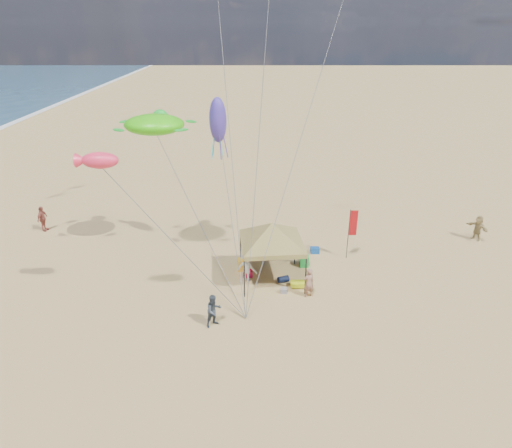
{
  "coord_description": "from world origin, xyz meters",
  "views": [
    {
      "loc": [
        -0.01,
        -17.48,
        13.31
      ],
      "look_at": [
        0.0,
        3.0,
        4.0
      ],
      "focal_mm": 31.29,
      "sensor_mm": 36.0,
      "label": 1
    }
  ],
  "objects_px": {
    "chair_green": "(304,261)",
    "person_near_a": "(309,283)",
    "canopy_tent": "(272,225)",
    "person_near_b": "(214,311)",
    "beach_cart": "(299,284)",
    "feather_flag": "(352,226)",
    "cooler_red": "(248,273)",
    "person_near_c": "(247,267)",
    "person_far_a": "(43,219)",
    "chair_yellow": "(242,265)",
    "person_far_c": "(478,228)",
    "cooler_blue": "(315,250)"
  },
  "relations": [
    {
      "from": "feather_flag",
      "to": "chair_green",
      "type": "bearing_deg",
      "value": -160.53
    },
    {
      "from": "canopy_tent",
      "to": "person_near_a",
      "type": "xyz_separation_m",
      "value": [
        1.9,
        -1.72,
        -2.52
      ]
    },
    {
      "from": "feather_flag",
      "to": "cooler_red",
      "type": "bearing_deg",
      "value": -160.38
    },
    {
      "from": "cooler_red",
      "to": "chair_green",
      "type": "relative_size",
      "value": 0.77
    },
    {
      "from": "canopy_tent",
      "to": "person_near_b",
      "type": "distance_m",
      "value": 5.67
    },
    {
      "from": "chair_green",
      "to": "person_far_a",
      "type": "distance_m",
      "value": 18.33
    },
    {
      "from": "feather_flag",
      "to": "chair_green",
      "type": "distance_m",
      "value": 3.55
    },
    {
      "from": "person_far_c",
      "to": "person_far_a",
      "type": "bearing_deg",
      "value": -122.18
    },
    {
      "from": "chair_green",
      "to": "beach_cart",
      "type": "xyz_separation_m",
      "value": [
        -0.51,
        -2.33,
        -0.15
      ]
    },
    {
      "from": "feather_flag",
      "to": "beach_cart",
      "type": "relative_size",
      "value": 3.59
    },
    {
      "from": "canopy_tent",
      "to": "person_far_c",
      "type": "relative_size",
      "value": 3.85
    },
    {
      "from": "person_far_a",
      "to": "feather_flag",
      "type": "bearing_deg",
      "value": -92.81
    },
    {
      "from": "cooler_red",
      "to": "chair_yellow",
      "type": "distance_m",
      "value": 0.83
    },
    {
      "from": "chair_green",
      "to": "person_near_a",
      "type": "distance_m",
      "value": 3.27
    },
    {
      "from": "beach_cart",
      "to": "person_far_c",
      "type": "relative_size",
      "value": 0.53
    },
    {
      "from": "canopy_tent",
      "to": "person_near_b",
      "type": "height_order",
      "value": "canopy_tent"
    },
    {
      "from": "chair_green",
      "to": "person_near_b",
      "type": "xyz_separation_m",
      "value": [
        -4.87,
        -5.71,
        0.49
      ]
    },
    {
      "from": "chair_yellow",
      "to": "person_far_a",
      "type": "relative_size",
      "value": 0.39
    },
    {
      "from": "person_far_a",
      "to": "beach_cart",
      "type": "bearing_deg",
      "value": -105.0
    },
    {
      "from": "person_far_a",
      "to": "person_far_c",
      "type": "distance_m",
      "value": 29.53
    },
    {
      "from": "person_near_a",
      "to": "canopy_tent",
      "type": "bearing_deg",
      "value": -67.9
    },
    {
      "from": "chair_yellow",
      "to": "person_far_c",
      "type": "bearing_deg",
      "value": 14.59
    },
    {
      "from": "person_near_a",
      "to": "beach_cart",
      "type": "bearing_deg",
      "value": -91.7
    },
    {
      "from": "cooler_blue",
      "to": "beach_cart",
      "type": "bearing_deg",
      "value": -108.81
    },
    {
      "from": "canopy_tent",
      "to": "person_near_c",
      "type": "relative_size",
      "value": 3.67
    },
    {
      "from": "person_far_a",
      "to": "cooler_blue",
      "type": "bearing_deg",
      "value": -92.12
    },
    {
      "from": "person_near_a",
      "to": "person_near_b",
      "type": "height_order",
      "value": "person_near_b"
    },
    {
      "from": "person_near_c",
      "to": "person_far_c",
      "type": "xyz_separation_m",
      "value": [
        15.23,
        5.27,
        -0.04
      ]
    },
    {
      "from": "chair_green",
      "to": "person_near_c",
      "type": "xyz_separation_m",
      "value": [
        -3.37,
        -1.69,
        0.54
      ]
    },
    {
      "from": "person_near_a",
      "to": "person_near_b",
      "type": "relative_size",
      "value": 1.0
    },
    {
      "from": "person_near_a",
      "to": "person_far_c",
      "type": "distance_m",
      "value": 13.77
    },
    {
      "from": "feather_flag",
      "to": "chair_green",
      "type": "xyz_separation_m",
      "value": [
        -2.88,
        -1.02,
        -1.8
      ]
    },
    {
      "from": "beach_cart",
      "to": "person_near_a",
      "type": "bearing_deg",
      "value": -65.96
    },
    {
      "from": "chair_yellow",
      "to": "person_near_a",
      "type": "height_order",
      "value": "person_near_a"
    },
    {
      "from": "chair_green",
      "to": "person_near_c",
      "type": "bearing_deg",
      "value": -153.42
    },
    {
      "from": "canopy_tent",
      "to": "person_near_c",
      "type": "distance_m",
      "value": 2.83
    },
    {
      "from": "person_near_a",
      "to": "person_far_c",
      "type": "xyz_separation_m",
      "value": [
        11.97,
        6.81,
        0.01
      ]
    },
    {
      "from": "person_near_a",
      "to": "chair_green",
      "type": "bearing_deg",
      "value": -117.71
    },
    {
      "from": "cooler_blue",
      "to": "feather_flag",
      "type": "bearing_deg",
      "value": -16.99
    },
    {
      "from": "person_far_a",
      "to": "chair_yellow",
      "type": "bearing_deg",
      "value": -103.19
    },
    {
      "from": "chair_yellow",
      "to": "person_near_c",
      "type": "xyz_separation_m",
      "value": [
        0.31,
        -1.23,
        0.54
      ]
    },
    {
      "from": "chair_yellow",
      "to": "person_far_a",
      "type": "bearing_deg",
      "value": 158.73
    },
    {
      "from": "cooler_blue",
      "to": "chair_green",
      "type": "relative_size",
      "value": 0.77
    },
    {
      "from": "feather_flag",
      "to": "cooler_blue",
      "type": "relative_size",
      "value": 5.99
    },
    {
      "from": "cooler_blue",
      "to": "chair_yellow",
      "type": "height_order",
      "value": "chair_yellow"
    },
    {
      "from": "person_near_c",
      "to": "person_far_a",
      "type": "distance_m",
      "value": 15.74
    },
    {
      "from": "chair_yellow",
      "to": "person_far_c",
      "type": "xyz_separation_m",
      "value": [
        15.55,
        4.05,
        0.5
      ]
    },
    {
      "from": "cooler_red",
      "to": "person_near_c",
      "type": "xyz_separation_m",
      "value": [
        -0.04,
        -0.49,
        0.7
      ]
    },
    {
      "from": "feather_flag",
      "to": "person_near_a",
      "type": "bearing_deg",
      "value": -125.16
    },
    {
      "from": "cooler_red",
      "to": "beach_cart",
      "type": "distance_m",
      "value": 3.04
    }
  ]
}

